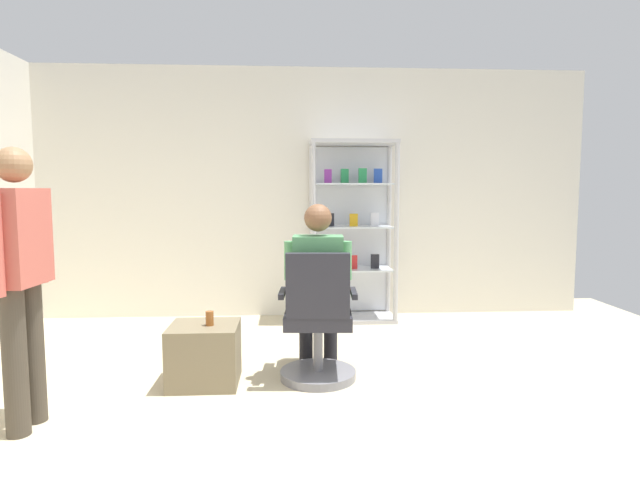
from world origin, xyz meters
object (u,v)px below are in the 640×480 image
Objects in this scene: tea_glass at (210,318)px; storage_crate at (205,354)px; standing_customer at (19,270)px; display_cabinet_main at (352,230)px; office_chair at (318,328)px; seated_shopkeeper at (318,281)px.

storage_crate is at bearing 155.08° from tea_glass.
storage_crate is 1.34m from standing_customer.
display_cabinet_main reaches higher than tea_glass.
standing_customer reaches higher than tea_glass.
office_chair is at bearing 20.09° from standing_customer.
standing_customer is at bearing -147.42° from tea_glass.
display_cabinet_main is at bearing 75.57° from office_chair.
office_chair is at bearing -0.33° from storage_crate.
display_cabinet_main is 1.97m from office_chair.
display_cabinet_main reaches higher than standing_customer.
seated_shopkeeper is 1.94m from standing_customer.
office_chair is 0.36m from seated_shopkeeper.
seated_shopkeeper is 0.79× the size of standing_customer.
seated_shopkeeper is (0.01, 0.16, 0.32)m from office_chair.
storage_crate is 0.27m from tea_glass.
seated_shopkeeper is at bearing 24.55° from standing_customer.
display_cabinet_main is 18.48× the size of tea_glass.
seated_shopkeeper reaches higher than storage_crate.
seated_shopkeeper reaches higher than office_chair.
display_cabinet_main is at bearing 54.81° from storage_crate.
display_cabinet_main is 1.17× the size of standing_customer.
storage_crate is (-0.83, -0.16, -0.50)m from seated_shopkeeper.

